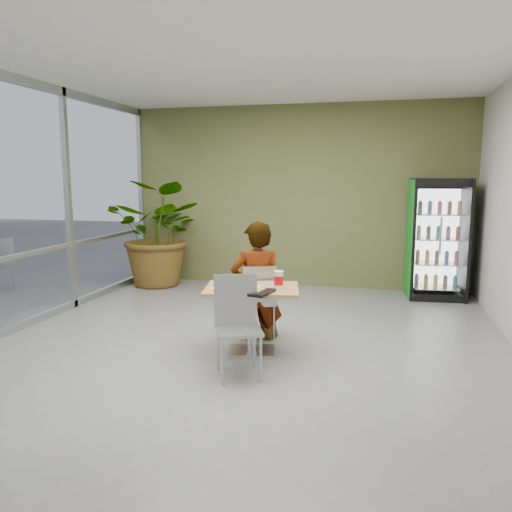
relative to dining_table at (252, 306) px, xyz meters
The scene contains 13 objects.
ground 0.57m from the dining_table, 127.10° to the left, with size 7.00×7.00×0.00m, color gray.
room_envelope 1.08m from the dining_table, 127.10° to the left, with size 6.00×7.00×3.20m, color beige, non-canonical shape.
storefront_frame 3.29m from the dining_table, behind, with size 0.10×7.00×3.20m, color #A9ACAE, non-canonical shape.
dining_table is the anchor object (origin of this frame).
chair_far 0.53m from the dining_table, 95.21° to the left, with size 0.52×0.52×0.91m.
chair_near 0.57m from the dining_table, 90.72° to the right, with size 0.57×0.58×0.98m.
seated_woman 0.57m from the dining_table, 98.36° to the left, with size 0.64×0.41×1.73m, color black.
pizza_plate 0.23m from the dining_table, 143.45° to the left, with size 0.31×0.32×0.03m.
soda_cup 0.42m from the dining_table, 10.30° to the left, with size 0.10×0.10×0.18m.
napkin_stack 0.42m from the dining_table, 150.72° to the right, with size 0.15×0.15×0.02m, color white.
cafeteria_tray 0.34m from the dining_table, 85.08° to the right, with size 0.49×0.36×0.03m, color black.
beverage_fridge 3.96m from the dining_table, 55.20° to the left, with size 0.93×0.74×1.92m.
potted_plant 3.96m from the dining_table, 128.80° to the left, with size 1.70×1.47×1.89m, color #366126.
Camera 1 is at (1.42, -5.30, 1.93)m, focal length 35.00 mm.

